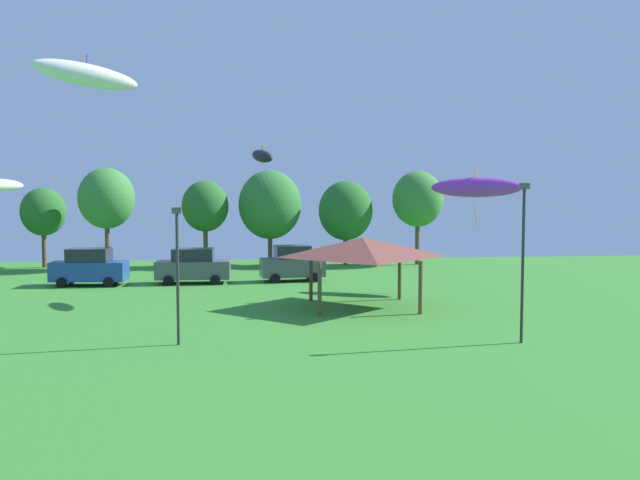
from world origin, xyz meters
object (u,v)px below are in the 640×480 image
at_px(kite_flying_0, 86,75).
at_px(parked_car_leftmost, 89,267).
at_px(light_post_0, 177,267).
at_px(treeline_tree_2, 106,199).
at_px(parked_car_third_from_left, 292,264).
at_px(kite_flying_10, 262,156).
at_px(treeline_tree_4, 270,205).
at_px(treeline_tree_6, 418,199).
at_px(parked_car_second_from_left, 193,266).
at_px(treeline_tree_3, 205,206).
at_px(kite_flying_2, 476,187).
at_px(light_post_1, 523,253).
at_px(treeline_tree_1, 43,212).
at_px(park_pavilion, 363,248).
at_px(treeline_tree_5, 346,211).

bearing_deg(kite_flying_0, parked_car_leftmost, 103.34).
xyz_separation_m(light_post_0, treeline_tree_2, (-8.05, 26.73, 2.39)).
height_order(parked_car_third_from_left, treeline_tree_2, treeline_tree_2).
distance_m(kite_flying_10, parked_car_leftmost, 14.35).
relative_size(treeline_tree_4, treeline_tree_6, 1.01).
distance_m(parked_car_second_from_left, treeline_tree_3, 10.55).
distance_m(kite_flying_10, treeline_tree_4, 17.66).
distance_m(kite_flying_2, parked_car_leftmost, 24.66).
relative_size(parked_car_third_from_left, light_post_1, 0.70).
height_order(parked_car_second_from_left, treeline_tree_1, treeline_tree_1).
xyz_separation_m(kite_flying_2, treeline_tree_1, (-29.71, 15.45, -1.84)).
xyz_separation_m(park_pavilion, light_post_0, (-8.54, -7.82, -0.03)).
distance_m(treeline_tree_2, treeline_tree_4, 12.63).
xyz_separation_m(parked_car_second_from_left, treeline_tree_4, (5.32, 10.46, 3.78)).
xyz_separation_m(kite_flying_10, parked_car_second_from_left, (-4.37, 6.92, -6.76)).
bearing_deg(parked_car_second_from_left, treeline_tree_1, 140.67).
distance_m(parked_car_leftmost, parked_car_second_from_left, 6.49).
distance_m(kite_flying_0, parked_car_leftmost, 12.78).
relative_size(treeline_tree_1, treeline_tree_6, 0.82).
xyz_separation_m(kite_flying_10, treeline_tree_3, (-4.18, 16.82, -3.09)).
relative_size(parked_car_second_from_left, treeline_tree_1, 0.76).
distance_m(treeline_tree_1, treeline_tree_3, 12.66).
height_order(kite_flying_10, light_post_1, kite_flying_10).
bearing_deg(treeline_tree_6, kite_flying_2, -90.33).
xyz_separation_m(parked_car_leftmost, park_pavilion, (15.90, -9.85, 1.91)).
xyz_separation_m(light_post_0, treeline_tree_6, (16.47, 27.82, 2.30)).
distance_m(parked_car_leftmost, treeline_tree_5, 20.95).
xyz_separation_m(kite_flying_2, kite_flying_10, (-12.90, -2.22, 1.68)).
xyz_separation_m(park_pavilion, treeline_tree_3, (-9.24, 20.10, 1.72)).
relative_size(kite_flying_10, light_post_1, 0.51).
bearing_deg(light_post_1, kite_flying_0, 147.22).
relative_size(light_post_0, treeline_tree_3, 0.78).
bearing_deg(light_post_0, park_pavilion, 42.48).
xyz_separation_m(parked_car_leftmost, treeline_tree_3, (6.66, 10.25, 3.63)).
relative_size(light_post_0, treeline_tree_4, 0.69).
bearing_deg(park_pavilion, kite_flying_0, 166.34).
bearing_deg(park_pavilion, kite_flying_2, 35.04).
bearing_deg(kite_flying_10, treeline_tree_5, 67.36).
distance_m(park_pavilion, light_post_0, 11.58).
distance_m(treeline_tree_2, treeline_tree_5, 18.68).
relative_size(parked_car_leftmost, treeline_tree_6, 0.62).
distance_m(parked_car_second_from_left, treeline_tree_2, 12.08).
height_order(kite_flying_10, treeline_tree_6, kite_flying_10).
height_order(treeline_tree_2, treeline_tree_4, treeline_tree_2).
distance_m(kite_flying_2, treeline_tree_2, 27.88).
height_order(parked_car_second_from_left, treeline_tree_2, treeline_tree_2).
relative_size(parked_car_third_from_left, treeline_tree_3, 0.64).
distance_m(parked_car_third_from_left, treeline_tree_2, 16.54).
xyz_separation_m(kite_flying_10, park_pavilion, (5.06, -3.28, -4.81)).
bearing_deg(light_post_0, treeline_tree_6, 59.37).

